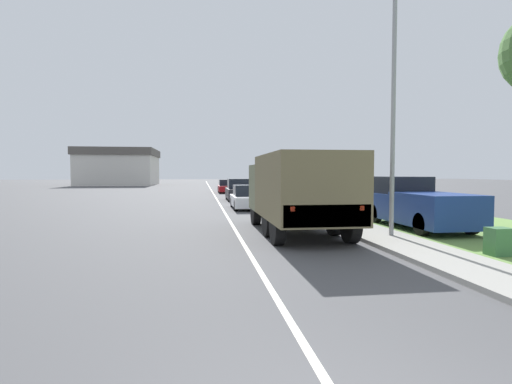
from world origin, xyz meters
name	(u,v)px	position (x,y,z in m)	size (l,w,h in m)	color
ground_plane	(213,193)	(0.00, 40.00, 0.00)	(180.00, 180.00, 0.00)	#4C4C4F
lane_centre_stripe	(213,193)	(0.00, 40.00, 0.00)	(0.12, 120.00, 0.00)	silver
sidewalk_right	(255,192)	(4.50, 40.00, 0.06)	(1.80, 120.00, 0.12)	#9E9B93
grass_strip_right	(295,192)	(8.90, 40.00, 0.01)	(7.00, 120.00, 0.02)	#6B9347
military_truck	(297,189)	(2.06, 10.97, 1.55)	(2.52, 6.94, 2.70)	#606647
car_nearest_ahead	(248,198)	(1.50, 20.62, 0.64)	(1.88, 4.08, 1.39)	silver
car_second_ahead	(239,191)	(1.59, 27.80, 0.74)	(1.79, 4.16, 1.65)	black
car_third_ahead	(227,187)	(1.42, 39.43, 0.63)	(1.72, 3.93, 1.40)	maroon
pickup_truck	(415,203)	(6.90, 11.80, 0.93)	(2.03, 5.32, 1.93)	navy
lamp_post	(388,87)	(4.56, 9.43, 4.77)	(1.69, 0.24, 7.93)	gray
utility_box	(499,242)	(6.20, 6.58, 0.37)	(0.55, 0.45, 0.70)	#3D7042
building_distant	(120,167)	(-15.32, 69.87, 3.15)	(12.58, 14.33, 6.21)	beige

